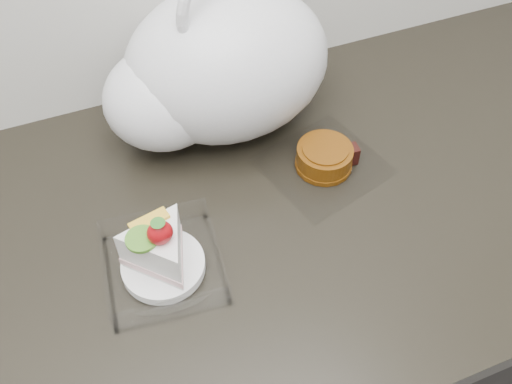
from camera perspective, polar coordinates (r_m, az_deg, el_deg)
counter at (r=1.20m, az=-7.63°, el=-17.43°), size 2.04×0.64×0.90m
cake_tray at (r=0.75m, az=-9.43°, el=-6.47°), size 0.17×0.17×0.12m
mooncake_wrap at (r=0.88m, az=6.92°, el=3.33°), size 0.21×0.20×0.04m
plastic_bag at (r=0.87m, az=-4.10°, el=12.13°), size 0.40×0.33×0.29m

